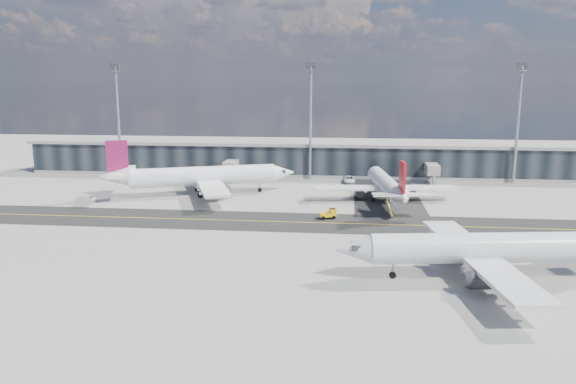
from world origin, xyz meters
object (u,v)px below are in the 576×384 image
object	(u,v)px
airliner_near	(490,248)
service_van	(349,179)
airliner_af	(200,176)
baggage_tug	(329,214)
airliner_redtail	(387,185)

from	to	relation	value
airliner_near	service_van	size ratio (longest dim) A/B	6.86
airliner_af	baggage_tug	distance (m)	34.41
airliner_af	service_van	world-z (taller)	airliner_af
airliner_near	service_van	distance (m)	67.98
airliner_af	baggage_tug	world-z (taller)	airliner_af
airliner_redtail	service_van	distance (m)	22.66
airliner_af	airliner_redtail	bearing A→B (deg)	65.79
airliner_af	airliner_redtail	distance (m)	40.25
airliner_redtail	airliner_near	distance (m)	45.53
baggage_tug	airliner_near	bearing A→B (deg)	21.44
airliner_redtail	airliner_near	xyz separation A→B (m)	(10.32, -44.34, 0.39)
baggage_tug	airliner_redtail	bearing A→B (deg)	128.93
airliner_af	service_van	size ratio (longest dim) A/B	7.09
airliner_redtail	baggage_tug	distance (m)	19.44
airliner_redtail	baggage_tug	bearing A→B (deg)	-132.69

